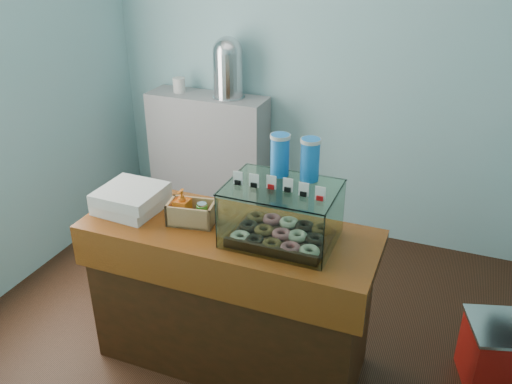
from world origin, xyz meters
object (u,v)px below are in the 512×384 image
at_px(counter, 230,296).
at_px(coffee_urn, 228,66).
at_px(red_cooler, 507,355).
at_px(display_case, 284,209).

bearing_deg(counter, coffee_urn, 114.09).
bearing_deg(coffee_urn, counter, -65.91).
height_order(coffee_urn, red_cooler, coffee_urn).
xyz_separation_m(counter, red_cooler, (1.51, 0.39, -0.25)).
distance_m(counter, coffee_urn, 1.95).
bearing_deg(display_case, counter, -173.77).
xyz_separation_m(coffee_urn, red_cooler, (2.22, -1.19, -1.15)).
relative_size(counter, display_case, 2.89).
height_order(counter, coffee_urn, coffee_urn).
relative_size(display_case, coffee_urn, 1.15).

